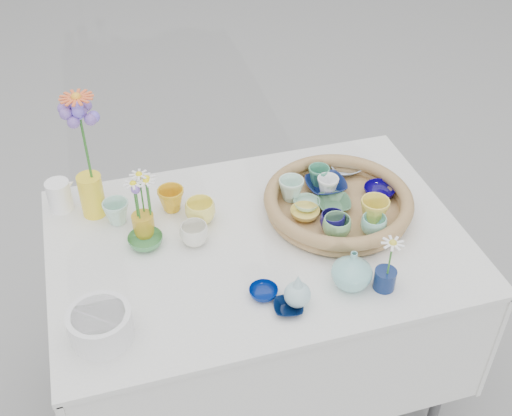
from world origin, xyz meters
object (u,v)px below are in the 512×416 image
object	(u,v)px
display_table	(257,389)
tall_vase_yellow	(92,195)
wicker_tray	(338,203)
bud_vase_seafoam	(352,269)

from	to	relation	value
display_table	tall_vase_yellow	world-z (taller)	tall_vase_yellow
wicker_tray	bud_vase_seafoam	world-z (taller)	bud_vase_seafoam
display_table	tall_vase_yellow	bearing A→B (deg)	150.37
display_table	bud_vase_seafoam	xyz separation A→B (m)	(0.20, -0.26, 0.82)
display_table	bud_vase_seafoam	world-z (taller)	bud_vase_seafoam
display_table	wicker_tray	world-z (taller)	wicker_tray
bud_vase_seafoam	tall_vase_yellow	bearing A→B (deg)	141.60
display_table	tall_vase_yellow	xyz separation A→B (m)	(-0.47, 0.27, 0.84)
wicker_tray	tall_vase_yellow	world-z (taller)	tall_vase_yellow
display_table	bud_vase_seafoam	bearing A→B (deg)	-52.95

